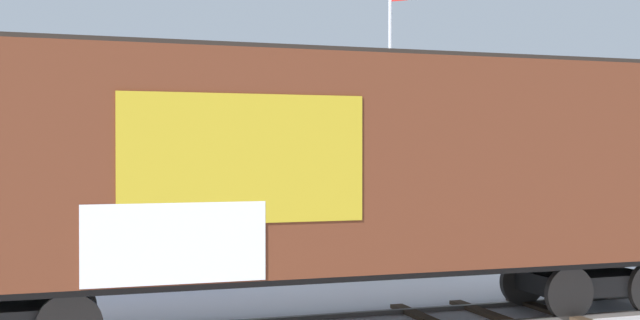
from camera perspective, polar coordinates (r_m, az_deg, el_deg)
freight_car at (r=13.43m, az=0.66°, el=-0.49°), size 15.87×3.15×4.59m
flagpole at (r=27.80m, az=5.21°, el=5.77°), size 1.01×0.90×8.85m
hillside at (r=92.11m, az=-15.72°, el=1.64°), size 140.95×34.31×13.91m
parked_car_blue at (r=19.28m, az=-12.83°, el=-5.37°), size 4.80×2.27×1.80m
parked_car_black at (r=21.09m, az=3.30°, el=-5.02°), size 4.71×2.06×1.65m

